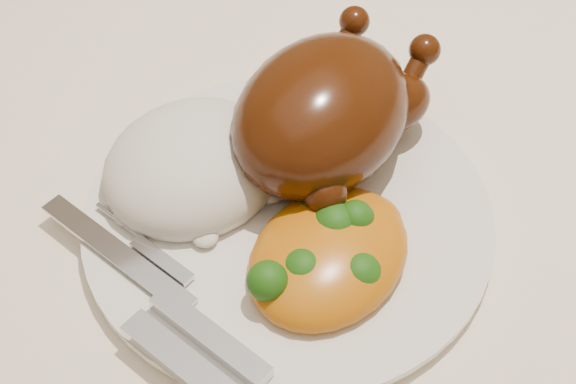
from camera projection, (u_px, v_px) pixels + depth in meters
dining_table at (129, 163)px, 0.71m from camera, size 1.60×0.90×0.76m
tablecloth at (116, 102)px, 0.66m from camera, size 1.73×1.03×0.18m
dinner_plate at (288, 217)px, 0.53m from camera, size 0.33×0.33×0.01m
roast_chicken at (325, 111)px, 0.53m from camera, size 0.19×0.15×0.09m
rice_mound at (194, 167)px, 0.54m from camera, size 0.14×0.13×0.07m
mac_and_cheese at (332, 252)px, 0.49m from camera, size 0.14×0.13×0.05m
cutlery at (172, 314)px, 0.47m from camera, size 0.07×0.19×0.01m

